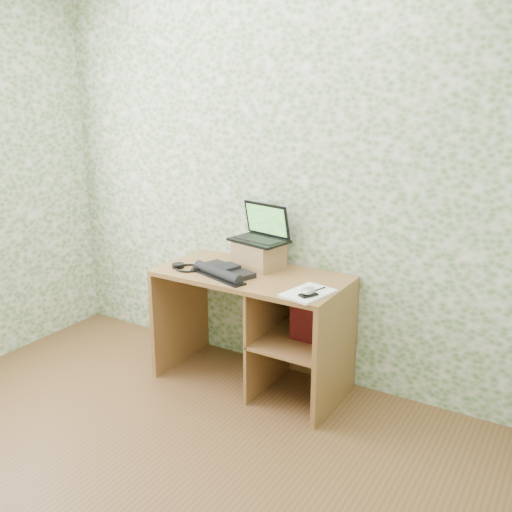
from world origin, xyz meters
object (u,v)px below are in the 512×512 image
Objects in this scene: notepad at (308,293)px; laptop at (262,232)px; riser at (259,254)px; desk at (265,314)px; keyboard at (223,271)px.

laptop is at bearing 157.30° from notepad.
riser is 0.96× the size of notepad.
laptop is 0.64m from notepad.
desk is 4.29× the size of riser.
notepad reaches higher than desk.
keyboard is at bearing -112.25° from riser.
laptop is 0.87× the size of keyboard.
notepad is (0.50, -0.30, -0.08)m from riser.
riser is at bearing 160.39° from notepad.
notepad is at bearing -25.44° from desk.
riser is 0.71× the size of laptop.
laptop is (-0.00, 0.04, 0.14)m from riser.
riser is at bearing 134.55° from desk.
desk is at bearing 50.61° from keyboard.
desk is 0.51m from notepad.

